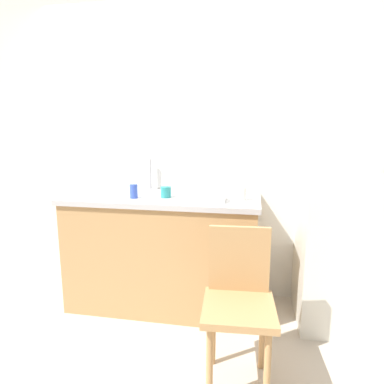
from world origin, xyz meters
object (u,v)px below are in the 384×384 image
at_px(refrigerator, 339,250).
at_px(cup_white, 242,194).
at_px(cup_blue, 134,191).
at_px(chair, 239,299).
at_px(dish_tray, 207,197).
at_px(cup_teal, 166,192).

distance_m(refrigerator, cup_white, 0.84).
height_order(refrigerator, cup_blue, refrigerator).
xyz_separation_m(refrigerator, chair, (-0.71, -0.73, -0.07)).
relative_size(dish_tray, cup_white, 2.75).
height_order(dish_tray, cup_white, cup_white).
bearing_deg(cup_teal, cup_blue, -163.81).
xyz_separation_m(chair, cup_blue, (-0.85, 0.62, 0.48)).
bearing_deg(chair, cup_teal, 127.99).
relative_size(refrigerator, cup_teal, 13.10).
relative_size(refrigerator, dish_tray, 4.03).
relative_size(chair, dish_tray, 3.18).
distance_m(dish_tray, cup_teal, 0.34).
bearing_deg(refrigerator, chair, -133.90).
bearing_deg(cup_teal, dish_tray, -10.03).
distance_m(refrigerator, chair, 1.02).
relative_size(refrigerator, cup_blue, 10.38).
bearing_deg(dish_tray, cup_teal, 169.97).
height_order(chair, dish_tray, dish_tray).
relative_size(refrigerator, cup_white, 11.07).
bearing_deg(chair, refrigerator, 42.56).
xyz_separation_m(refrigerator, cup_white, (-0.73, -0.05, 0.42)).
xyz_separation_m(chair, cup_teal, (-0.61, 0.69, 0.47)).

